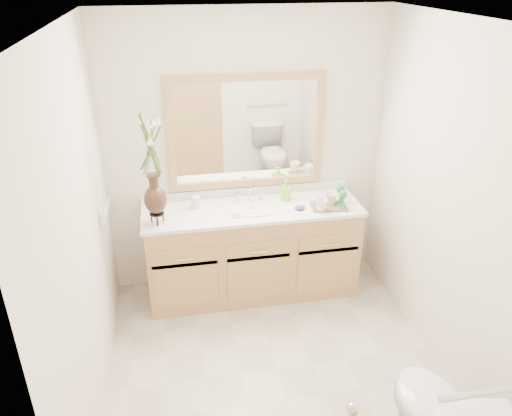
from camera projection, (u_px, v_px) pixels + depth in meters
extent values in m
plane|color=beige|center=(277.00, 369.00, 3.66)|extent=(2.60, 2.60, 0.00)
cube|color=white|center=(286.00, 22.00, 2.60)|extent=(2.40, 2.60, 0.02)
cube|color=silver|center=(246.00, 155.00, 4.28)|extent=(2.40, 0.02, 2.40)
cube|color=silver|center=(356.00, 377.00, 1.98)|extent=(2.40, 0.02, 2.40)
cube|color=silver|center=(82.00, 243.00, 2.93)|extent=(0.02, 2.60, 2.40)
cube|color=silver|center=(456.00, 209.00, 3.33)|extent=(0.02, 2.60, 2.40)
cube|color=tan|center=(253.00, 252.00, 4.38)|extent=(1.80, 0.55, 0.80)
cube|color=white|center=(252.00, 209.00, 4.19)|extent=(1.84, 0.57, 0.03)
ellipsoid|color=white|center=(253.00, 215.00, 4.19)|extent=(0.38, 0.30, 0.12)
cylinder|color=silver|center=(249.00, 194.00, 4.30)|extent=(0.02, 0.02, 0.11)
cylinder|color=silver|center=(238.00, 196.00, 4.29)|extent=(0.02, 0.02, 0.08)
cylinder|color=silver|center=(260.00, 195.00, 4.33)|extent=(0.02, 0.02, 0.08)
cube|color=white|center=(246.00, 132.00, 4.17)|extent=(1.20, 0.01, 0.85)
cube|color=tan|center=(246.00, 77.00, 3.96)|extent=(1.32, 0.04, 0.06)
cube|color=tan|center=(247.00, 183.00, 4.36)|extent=(1.32, 0.04, 0.06)
cube|color=tan|center=(170.00, 137.00, 4.06)|extent=(0.06, 0.04, 0.85)
cube|color=tan|center=(319.00, 128.00, 4.27)|extent=(0.06, 0.04, 0.85)
cube|color=white|center=(101.00, 217.00, 3.70)|extent=(0.02, 0.12, 0.12)
cylinder|color=silver|center=(496.00, 391.00, 2.24)|extent=(0.55, 0.03, 0.03)
cylinder|color=black|center=(157.00, 213.00, 3.91)|extent=(0.11, 0.11, 0.01)
ellipsoid|color=#2F1F15|center=(155.00, 200.00, 3.85)|extent=(0.18, 0.18, 0.23)
cylinder|color=#2F1F15|center=(154.00, 182.00, 3.79)|extent=(0.07, 0.07, 0.10)
cylinder|color=#4C7A33|center=(150.00, 149.00, 3.67)|extent=(0.06, 0.06, 0.42)
cylinder|color=silver|center=(196.00, 202.00, 4.18)|extent=(0.07, 0.07, 0.10)
cylinder|color=silver|center=(236.00, 215.00, 4.05)|extent=(0.09, 0.09, 0.01)
cube|color=beige|center=(236.00, 214.00, 4.04)|extent=(0.06, 0.05, 0.02)
imported|color=#85ED37|center=(286.00, 191.00, 4.30)|extent=(0.10, 0.10, 0.16)
ellipsoid|color=#4B2672|center=(300.00, 208.00, 4.15)|extent=(0.11, 0.10, 0.03)
cube|color=brown|center=(329.00, 206.00, 4.20)|extent=(0.32, 0.24, 0.01)
imported|color=silver|center=(322.00, 204.00, 4.10)|extent=(0.10, 0.10, 0.10)
imported|color=silver|center=(331.00, 198.00, 4.20)|extent=(0.11, 0.10, 0.10)
cylinder|color=#287943|center=(342.00, 207.00, 4.16)|extent=(0.06, 0.06, 0.01)
cylinder|color=#287943|center=(342.00, 202.00, 4.14)|extent=(0.01, 0.01, 0.10)
ellipsoid|color=#287943|center=(343.00, 195.00, 4.11)|extent=(0.07, 0.07, 0.08)
cylinder|color=#287943|center=(340.00, 201.00, 4.26)|extent=(0.07, 0.07, 0.01)
cylinder|color=#287943|center=(340.00, 196.00, 4.24)|extent=(0.01, 0.01, 0.10)
ellipsoid|color=#287943|center=(341.00, 189.00, 4.21)|extent=(0.07, 0.07, 0.08)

